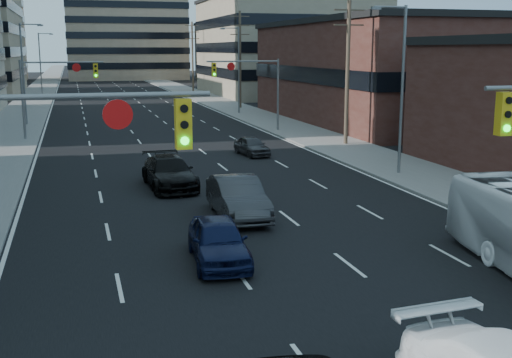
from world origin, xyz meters
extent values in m
cube|color=black|center=(0.00, 130.00, 0.01)|extent=(18.00, 300.00, 0.02)
cube|color=slate|center=(-11.50, 130.00, 0.07)|extent=(5.00, 300.00, 0.15)
cube|color=slate|center=(11.50, 130.00, 0.07)|extent=(5.00, 300.00, 0.15)
cube|color=#472119|center=(24.00, 50.00, 4.50)|extent=(20.00, 30.00, 9.00)
cube|color=gray|center=(25.00, 88.00, 7.00)|extent=(22.00, 28.00, 14.00)
cube|color=gray|center=(32.00, 130.00, 6.00)|extent=(22.00, 22.00, 12.00)
cylinder|color=slate|center=(-6.75, 8.00, 5.80)|extent=(6.50, 0.12, 0.12)
cube|color=gold|center=(-4.10, 8.00, 5.15)|extent=(0.35, 0.28, 1.10)
cylinder|color=black|center=(-4.10, 7.84, 5.50)|extent=(0.18, 0.06, 0.18)
cylinder|color=black|center=(-4.10, 7.84, 5.15)|extent=(0.18, 0.06, 0.18)
cylinder|color=#0CE526|center=(-4.10, 7.84, 4.80)|extent=(0.18, 0.06, 0.18)
cylinder|color=white|center=(-5.50, 7.97, 5.40)|extent=(0.64, 0.06, 0.64)
cube|color=gold|center=(4.10, 8.00, 5.15)|extent=(0.35, 0.28, 1.10)
cylinder|color=black|center=(4.10, 7.84, 5.50)|extent=(0.18, 0.06, 0.18)
cylinder|color=black|center=(4.10, 7.84, 5.15)|extent=(0.18, 0.06, 0.18)
cylinder|color=#0CE526|center=(4.10, 7.84, 4.80)|extent=(0.18, 0.06, 0.18)
cylinder|color=slate|center=(-10.00, 45.00, 3.00)|extent=(0.18, 0.18, 6.00)
cylinder|color=slate|center=(-7.00, 45.00, 5.80)|extent=(6.00, 0.12, 0.12)
cube|color=gold|center=(-4.60, 45.00, 5.15)|extent=(0.35, 0.28, 1.10)
cylinder|color=black|center=(-4.60, 44.84, 5.50)|extent=(0.18, 0.06, 0.18)
cylinder|color=black|center=(-4.60, 44.84, 5.15)|extent=(0.18, 0.06, 0.18)
cylinder|color=#0CE526|center=(-4.60, 44.84, 4.80)|extent=(0.18, 0.06, 0.18)
cylinder|color=white|center=(-6.00, 44.97, 5.40)|extent=(0.64, 0.06, 0.64)
cylinder|color=slate|center=(10.00, 45.00, 3.00)|extent=(0.18, 0.18, 6.00)
cylinder|color=slate|center=(7.00, 45.00, 5.80)|extent=(6.00, 0.12, 0.12)
cube|color=gold|center=(4.60, 45.00, 5.15)|extent=(0.35, 0.28, 1.10)
cylinder|color=black|center=(4.60, 44.84, 5.50)|extent=(0.18, 0.06, 0.18)
cylinder|color=black|center=(4.60, 44.84, 5.15)|extent=(0.18, 0.06, 0.18)
cylinder|color=#0CE526|center=(4.60, 44.84, 4.80)|extent=(0.18, 0.06, 0.18)
cylinder|color=white|center=(6.00, 44.97, 5.40)|extent=(0.64, 0.06, 0.64)
cylinder|color=#4C3D2D|center=(12.20, 36.00, 5.50)|extent=(0.28, 0.28, 11.00)
cube|color=#4C3D2D|center=(12.20, 36.00, 9.40)|extent=(2.20, 0.10, 0.10)
cube|color=#4C3D2D|center=(12.20, 36.00, 8.40)|extent=(2.20, 0.10, 0.10)
cylinder|color=#4C3D2D|center=(12.20, 66.00, 5.50)|extent=(0.28, 0.28, 11.00)
cube|color=#4C3D2D|center=(12.20, 66.00, 10.40)|extent=(2.20, 0.10, 0.10)
cube|color=#4C3D2D|center=(12.20, 66.00, 9.40)|extent=(2.20, 0.10, 0.10)
cube|color=#4C3D2D|center=(12.20, 66.00, 8.40)|extent=(2.20, 0.10, 0.10)
cylinder|color=#4C3D2D|center=(12.20, 96.00, 5.50)|extent=(0.28, 0.28, 11.00)
cube|color=#4C3D2D|center=(12.20, 96.00, 10.40)|extent=(2.20, 0.10, 0.10)
cube|color=#4C3D2D|center=(12.20, 96.00, 9.40)|extent=(2.20, 0.10, 0.10)
cube|color=#4C3D2D|center=(12.20, 96.00, 8.40)|extent=(2.20, 0.10, 0.10)
cylinder|color=slate|center=(-10.50, 55.00, 4.50)|extent=(0.16, 0.16, 9.00)
cylinder|color=slate|center=(-9.60, 55.00, 8.90)|extent=(1.80, 0.10, 0.10)
cube|color=slate|center=(-8.80, 55.00, 8.82)|extent=(0.50, 0.22, 0.14)
cylinder|color=slate|center=(-10.50, 90.00, 4.50)|extent=(0.16, 0.16, 9.00)
cylinder|color=slate|center=(-9.60, 90.00, 8.90)|extent=(1.80, 0.10, 0.10)
cube|color=slate|center=(-8.80, 90.00, 8.82)|extent=(0.50, 0.22, 0.14)
cylinder|color=slate|center=(10.50, 25.00, 4.50)|extent=(0.16, 0.16, 9.00)
cylinder|color=slate|center=(9.60, 25.00, 8.90)|extent=(1.80, 0.10, 0.10)
cube|color=slate|center=(8.80, 25.00, 8.82)|extent=(0.50, 0.22, 0.14)
cylinder|color=slate|center=(10.50, 60.00, 4.50)|extent=(0.16, 0.16, 9.00)
cylinder|color=slate|center=(9.60, 60.00, 8.90)|extent=(1.80, 0.10, 0.10)
cube|color=slate|center=(8.80, 60.00, 8.82)|extent=(0.50, 0.22, 0.14)
imported|color=#0C1333|center=(-2.15, 13.46, 0.73)|extent=(2.04, 4.39, 1.46)
imported|color=#323235|center=(-0.15, 18.77, 0.83)|extent=(1.85, 5.05, 1.65)
imported|color=black|center=(-2.00, 25.23, 0.78)|extent=(2.42, 5.44, 1.55)
imported|color=#353538|center=(4.61, 33.70, 0.62)|extent=(1.86, 3.76, 1.23)
camera|label=1|loc=(-6.40, -5.89, 6.76)|focal=45.00mm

